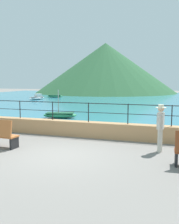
% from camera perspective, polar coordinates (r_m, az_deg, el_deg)
% --- Properties ---
extents(ground_plane, '(120.00, 120.00, 0.00)m').
position_cam_1_polar(ground_plane, '(9.25, -6.77, -9.49)').
color(ground_plane, slate).
extents(promenade_wall, '(20.00, 0.56, 0.70)m').
position_cam_1_polar(promenade_wall, '(12.06, -0.23, -3.84)').
color(promenade_wall, tan).
rests_on(promenade_wall, ground).
extents(railing, '(18.44, 0.04, 0.90)m').
position_cam_1_polar(railing, '(11.91, -0.24, 0.77)').
color(railing, black).
rests_on(railing, promenade_wall).
extents(lake_water, '(64.00, 44.32, 0.06)m').
position_cam_1_polar(lake_water, '(34.15, 12.20, 2.53)').
color(lake_water, teal).
rests_on(lake_water, ground).
extents(hill_main, '(29.01, 29.01, 10.23)m').
position_cam_1_polar(hill_main, '(54.47, 3.53, 9.65)').
color(hill_main, '#285633').
rests_on(hill_main, ground).
extents(person_walking, '(0.38, 0.57, 1.75)m').
position_cam_1_polar(person_walking, '(9.76, 15.39, -2.94)').
color(person_walking, beige).
rests_on(person_walking, ground).
extents(boat_0, '(1.78, 2.47, 0.76)m').
position_cam_1_polar(boat_0, '(35.23, -11.51, 3.16)').
color(boat_0, white).
rests_on(boat_0, lake_water).
extents(boat_2, '(2.46, 1.49, 1.93)m').
position_cam_1_polar(boat_2, '(17.77, -6.53, -0.65)').
color(boat_2, '#338C59').
rests_on(boat_2, lake_water).
extents(boat_3, '(2.46, 1.52, 0.36)m').
position_cam_1_polar(boat_3, '(39.28, -7.67, 3.52)').
color(boat_3, '#338C59').
rests_on(boat_3, lake_water).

